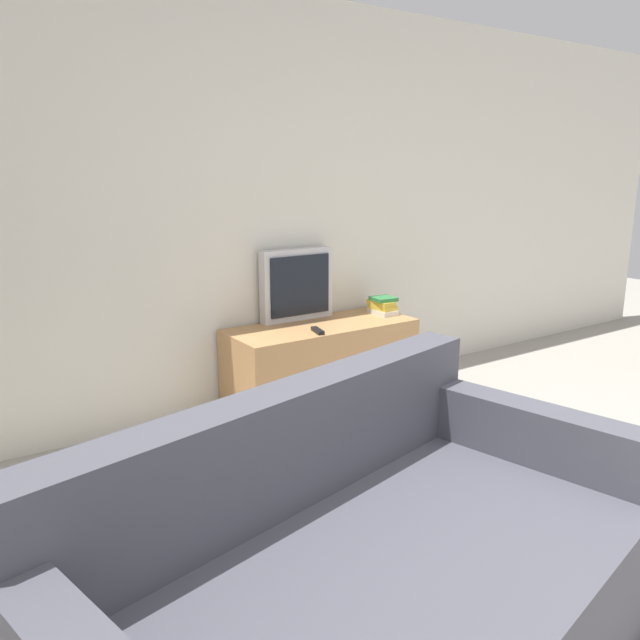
{
  "coord_description": "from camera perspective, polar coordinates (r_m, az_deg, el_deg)",
  "views": [
    {
      "loc": [
        -1.78,
        -0.53,
        1.54
      ],
      "look_at": [
        0.11,
        2.26,
        0.72
      ],
      "focal_mm": 35.0,
      "sensor_mm": 36.0,
      "label": 1
    }
  ],
  "objects": [
    {
      "name": "book_stack",
      "position": [
        4.37,
        5.74,
        1.3
      ],
      "size": [
        0.17,
        0.21,
        0.12
      ],
      "color": "silver",
      "rests_on": "tv_stand"
    },
    {
      "name": "television",
      "position": [
        4.16,
        -2.12,
        3.25
      ],
      "size": [
        0.53,
        0.09,
        0.48
      ],
      "color": "silver",
      "rests_on": "tv_stand"
    },
    {
      "name": "remote_on_stand",
      "position": [
        3.86,
        -0.22,
        -0.98
      ],
      "size": [
        0.07,
        0.15,
        0.02
      ],
      "rotation": [
        0.0,
        0.0,
        -0.23
      ],
      "color": "black",
      "rests_on": "tv_stand"
    },
    {
      "name": "tv_stand",
      "position": [
        4.14,
        0.15,
        -4.13
      ],
      "size": [
        1.26,
        0.5,
        0.55
      ],
      "color": "tan",
      "rests_on": "ground_plane"
    },
    {
      "name": "wall_back",
      "position": [
        3.99,
        -7.62,
        10.06
      ],
      "size": [
        9.0,
        0.06,
        2.6
      ],
      "color": "silver",
      "rests_on": "ground_plane"
    },
    {
      "name": "couch",
      "position": [
        2.02,
        4.8,
        -24.32
      ],
      "size": [
        2.02,
        1.37,
        0.86
      ],
      "rotation": [
        0.0,
        0.0,
        0.22
      ],
      "color": "#474751",
      "rests_on": "ground_plane"
    }
  ]
}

